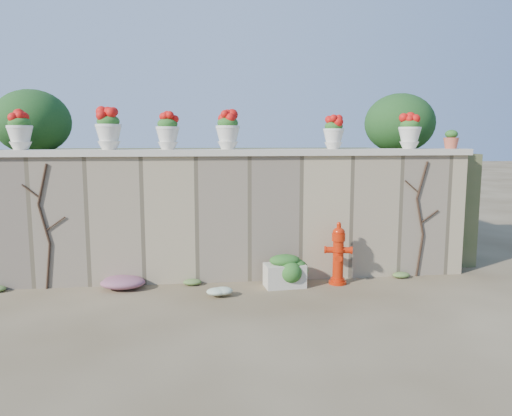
{
  "coord_description": "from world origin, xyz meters",
  "views": [
    {
      "loc": [
        -0.41,
        -6.09,
        2.28
      ],
      "look_at": [
        0.49,
        1.4,
        1.21
      ],
      "focal_mm": 35.0,
      "sensor_mm": 36.0,
      "label": 1
    }
  ],
  "objects": [
    {
      "name": "raised_fill",
      "position": [
        0.0,
        5.0,
        1.0
      ],
      "size": [
        9.0,
        6.0,
        2.0
      ],
      "primitive_type": "cube",
      "color": "#384C23",
      "rests_on": "ground"
    },
    {
      "name": "stone_wall",
      "position": [
        0.0,
        1.8,
        1.0
      ],
      "size": [
        8.0,
        0.4,
        2.0
      ],
      "primitive_type": "cube",
      "color": "#9B8967",
      "rests_on": "ground"
    },
    {
      "name": "magenta_clump",
      "position": [
        -1.57,
        1.46,
        0.12
      ],
      "size": [
        0.92,
        0.61,
        0.25
      ],
      "primitive_type": "ellipsoid",
      "color": "#B62488",
      "rests_on": "ground"
    },
    {
      "name": "vine_left",
      "position": [
        -2.67,
        1.58,
        0.99
      ],
      "size": [
        0.6,
        0.04,
        1.91
      ],
      "color": "black",
      "rests_on": "ground"
    },
    {
      "name": "fire_hydrant",
      "position": [
        1.77,
        1.3,
        0.49
      ],
      "size": [
        0.43,
        0.3,
        0.98
      ],
      "rotation": [
        0.0,
        0.0,
        -0.22
      ],
      "color": "#B92007",
      "rests_on": "ground"
    },
    {
      "name": "urn_pot_5",
      "position": [
        3.08,
        1.8,
        2.38
      ],
      "size": [
        0.36,
        0.36,
        0.57
      ],
      "color": "silver",
      "rests_on": "wall_cap"
    },
    {
      "name": "vine_right",
      "position": [
        3.23,
        1.58,
        0.99
      ],
      "size": [
        0.6,
        0.04,
        1.91
      ],
      "color": "black",
      "rests_on": "ground"
    },
    {
      "name": "urn_pot_3",
      "position": [
        0.09,
        1.8,
        2.39
      ],
      "size": [
        0.38,
        0.38,
        0.59
      ],
      "color": "silver",
      "rests_on": "wall_cap"
    },
    {
      "name": "urn_pot_4",
      "position": [
        1.8,
        1.8,
        2.36
      ],
      "size": [
        0.33,
        0.33,
        0.52
      ],
      "color": "silver",
      "rests_on": "wall_cap"
    },
    {
      "name": "back_shrub_left",
      "position": [
        -3.2,
        3.0,
        2.55
      ],
      "size": [
        1.3,
        1.3,
        1.1
      ],
      "primitive_type": "ellipsoid",
      "color": "#143814",
      "rests_on": "raised_fill"
    },
    {
      "name": "white_flowers",
      "position": [
        -0.11,
        0.85,
        0.09
      ],
      "size": [
        0.53,
        0.42,
        0.19
      ],
      "primitive_type": "ellipsoid",
      "color": "white",
      "rests_on": "ground"
    },
    {
      "name": "planter_box",
      "position": [
        0.92,
        1.26,
        0.24
      ],
      "size": [
        0.64,
        0.41,
        0.51
      ],
      "rotation": [
        0.0,
        0.0,
        0.09
      ],
      "color": "beige",
      "rests_on": "ground"
    },
    {
      "name": "back_shrub_right",
      "position": [
        3.4,
        3.0,
        2.55
      ],
      "size": [
        1.3,
        1.3,
        1.1
      ],
      "primitive_type": "ellipsoid",
      "color": "#143814",
      "rests_on": "raised_fill"
    },
    {
      "name": "urn_pot_0",
      "position": [
        -3.02,
        1.8,
        2.39
      ],
      "size": [
        0.37,
        0.37,
        0.58
      ],
      "color": "silver",
      "rests_on": "wall_cap"
    },
    {
      "name": "urn_pot_1",
      "position": [
        -1.73,
        1.8,
        2.41
      ],
      "size": [
        0.4,
        0.4,
        0.62
      ],
      "color": "silver",
      "rests_on": "wall_cap"
    },
    {
      "name": "wall_cap",
      "position": [
        0.0,
        1.8,
        2.05
      ],
      "size": [
        8.1,
        0.52,
        0.1
      ],
      "primitive_type": "cube",
      "color": "beige",
      "rests_on": "stone_wall"
    },
    {
      "name": "terracotta_pot",
      "position": [
        3.8,
        1.8,
        2.24
      ],
      "size": [
        0.25,
        0.25,
        0.3
      ],
      "color": "#BD5339",
      "rests_on": "wall_cap"
    },
    {
      "name": "green_shrub",
      "position": [
        1.02,
        1.21,
        0.28
      ],
      "size": [
        0.59,
        0.53,
        0.56
      ],
      "primitive_type": "ellipsoid",
      "color": "#1E5119",
      "rests_on": "ground"
    },
    {
      "name": "ground",
      "position": [
        0.0,
        0.0,
        0.0
      ],
      "size": [
        80.0,
        80.0,
        0.0
      ],
      "primitive_type": "plane",
      "color": "#4E3E27",
      "rests_on": "ground"
    },
    {
      "name": "urn_pot_2",
      "position": [
        -0.84,
        1.8,
        2.38
      ],
      "size": [
        0.36,
        0.36,
        0.56
      ],
      "color": "silver",
      "rests_on": "wall_cap"
    }
  ]
}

